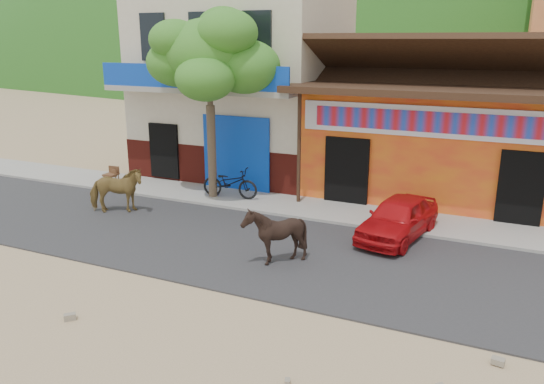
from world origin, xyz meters
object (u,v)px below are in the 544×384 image
(tree, at_px, (210,105))
(cafe_chair_right, at_px, (110,168))
(cow_tan, at_px, (116,190))
(cafe_chair_left, at_px, (109,170))
(cow_dark, at_px, (275,235))
(red_car, at_px, (398,218))
(scooter, at_px, (230,183))

(tree, xyz_separation_m, cafe_chair_right, (-4.40, 0.14, -2.51))
(cow_tan, relative_size, cafe_chair_left, 2.03)
(cow_dark, bearing_deg, cow_tan, -105.63)
(cow_tan, relative_size, cow_dark, 1.18)
(tree, xyz_separation_m, cow_tan, (-1.90, -2.50, -2.38))
(tree, xyz_separation_m, red_car, (6.31, -1.12, -2.53))
(scooter, bearing_deg, cafe_chair_left, 84.67)
(red_car, height_order, cafe_chair_left, red_car)
(cow_dark, distance_m, scooter, 5.31)
(cafe_chair_left, xyz_separation_m, cafe_chair_right, (0.00, 0.06, 0.08))
(cow_dark, bearing_deg, tree, -136.34)
(red_car, xyz_separation_m, cafe_chair_right, (-10.71, 1.27, 0.01))
(cow_dark, height_order, scooter, cow_dark)
(tree, height_order, red_car, tree)
(cafe_chair_left, distance_m, cafe_chair_right, 0.10)
(cow_dark, height_order, cafe_chair_right, cow_dark)
(tree, height_order, scooter, tree)
(cow_dark, xyz_separation_m, cafe_chair_left, (-8.41, 4.06, -0.21))
(tree, relative_size, cow_dark, 4.27)
(cow_tan, bearing_deg, tree, -66.18)
(red_car, relative_size, cafe_chair_left, 3.97)
(tree, relative_size, cafe_chair_right, 6.15)
(cow_tan, xyz_separation_m, cafe_chair_right, (-2.50, 2.64, -0.13))
(red_car, height_order, cafe_chair_right, red_car)
(tree, distance_m, cow_dark, 6.13)
(tree, bearing_deg, cafe_chair_left, 178.95)
(tree, height_order, cafe_chair_right, tree)
(tree, distance_m, cafe_chair_left, 5.11)
(tree, bearing_deg, cow_tan, -127.23)
(tree, relative_size, red_car, 1.85)
(tree, xyz_separation_m, scooter, (0.60, 0.08, -2.50))
(cow_dark, distance_m, red_car, 3.67)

